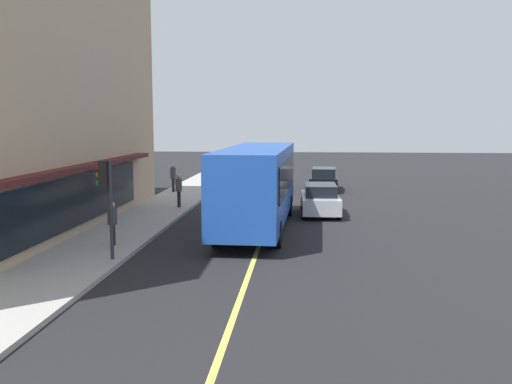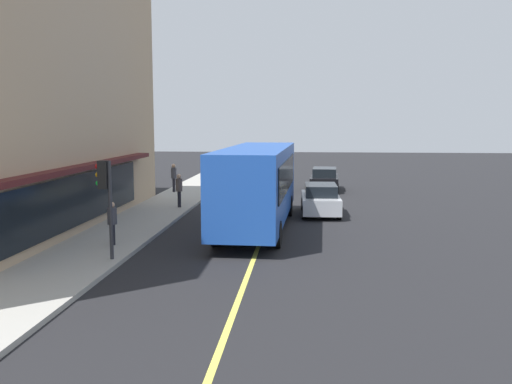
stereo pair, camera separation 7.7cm
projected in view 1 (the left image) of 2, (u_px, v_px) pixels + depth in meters
The scene contains 10 objects.
ground at pixel (266, 227), 24.82m from camera, with size 120.00×120.00×0.00m, color black.
sidewalk at pixel (138, 223), 25.29m from camera, with size 80.00×3.11×0.15m, color #9E9B93.
lane_centre_stripe at pixel (266, 226), 24.82m from camera, with size 36.00×0.16×0.01m, color #D8D14C.
bus at pixel (258, 183), 24.06m from camera, with size 11.20×2.89×3.50m.
traffic_light at pixel (105, 186), 18.08m from camera, with size 0.30×0.52×3.20m.
car_black at pixel (324, 179), 37.63m from camera, with size 4.39×2.04×1.52m.
car_silver at pixel (320, 200), 27.96m from camera, with size 4.34×1.94×1.52m.
pedestrian_by_curb at pixel (173, 175), 35.61m from camera, with size 0.34×0.34×1.78m.
pedestrian_waiting at pixel (112, 219), 20.33m from camera, with size 0.34×0.34×1.57m.
pedestrian_near_storefront at pixel (179, 187), 29.28m from camera, with size 0.34×0.34×1.73m.
Camera 1 is at (-24.39, -1.61, 4.61)m, focal length 39.71 mm.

